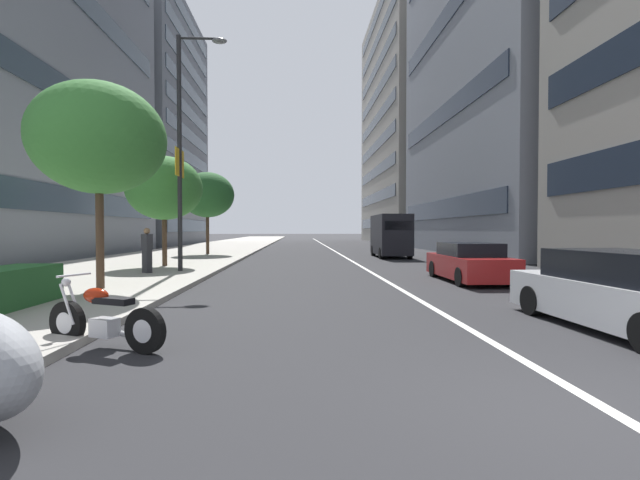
{
  "coord_description": "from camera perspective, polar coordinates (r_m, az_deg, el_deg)",
  "views": [
    {
      "loc": [
        -3.92,
        3.1,
        1.81
      ],
      "look_at": [
        12.82,
        2.28,
        1.43
      ],
      "focal_mm": 25.01,
      "sensor_mm": 36.0,
      "label": 1
    }
  ],
  "objects": [
    {
      "name": "ground_plane",
      "position": [
        5.32,
        35.29,
        -18.8
      ],
      "size": [
        400.0,
        400.0,
        0.0
      ],
      "primitive_type": "plane",
      "color": "#262628"
    },
    {
      "name": "sidewalk_right_plaza",
      "position": [
        34.87,
        -15.84,
        -1.6
      ],
      "size": [
        160.0,
        9.08,
        0.15
      ],
      "primitive_type": "cube",
      "color": "#A39E93",
      "rests_on": "ground"
    },
    {
      "name": "lane_centre_stripe",
      "position": [
        39.09,
        1.76,
        -1.34
      ],
      "size": [
        110.0,
        0.16,
        0.01
      ],
      "primitive_type": "cube",
      "color": "silver",
      "rests_on": "ground"
    },
    {
      "name": "motorcycle_mid_row",
      "position": [
        7.65,
        -25.94,
        -9.21
      ],
      "size": [
        1.06,
        2.1,
        1.12
      ],
      "rotation": [
        0.0,
        0.0,
        1.15
      ],
      "color": "black",
      "rests_on": "ground"
    },
    {
      "name": "car_far_down_avenue",
      "position": [
        9.69,
        34.41,
        -5.59
      ],
      "size": [
        4.66,
        2.0,
        1.44
      ],
      "rotation": [
        0.0,
        0.0,
        0.03
      ],
      "color": "silver",
      "rests_on": "ground"
    },
    {
      "name": "car_approaching_light",
      "position": [
        16.5,
        18.54,
        -2.8
      ],
      "size": [
        4.48,
        1.9,
        1.36
      ],
      "rotation": [
        0.0,
        0.0,
        -0.01
      ],
      "color": "maroon",
      "rests_on": "ground"
    },
    {
      "name": "delivery_van_ahead",
      "position": [
        29.67,
        9.01,
        0.66
      ],
      "size": [
        5.07,
        2.11,
        2.79
      ],
      "rotation": [
        0.0,
        0.0,
        -0.02
      ],
      "color": "black",
      "rests_on": "ground"
    },
    {
      "name": "street_lamp_with_banners",
      "position": [
        19.13,
        -16.84,
        12.66
      ],
      "size": [
        1.26,
        2.0,
        9.43
      ],
      "color": "#232326",
      "rests_on": "sidewalk_right_plaza"
    },
    {
      "name": "street_tree_by_lamp_post",
      "position": [
        14.29,
        -26.45,
        11.51
      ],
      "size": [
        3.67,
        3.67,
        5.79
      ],
      "color": "#473323",
      "rests_on": "sidewalk_right_plaza"
    },
    {
      "name": "street_tree_near_plaza_corner",
      "position": [
        21.79,
        -19.31,
        6.27
      ],
      "size": [
        3.44,
        3.44,
        5.04
      ],
      "color": "#473323",
      "rests_on": "sidewalk_right_plaza"
    },
    {
      "name": "street_tree_far_plaza",
      "position": [
        31.57,
        -14.22,
        5.61
      ],
      "size": [
        3.63,
        3.63,
        5.6
      ],
      "color": "#473323",
      "rests_on": "sidewalk_right_plaza"
    },
    {
      "name": "pedestrian_on_plaza",
      "position": [
        18.44,
        -21.26,
        -1.2
      ],
      "size": [
        0.45,
        0.48,
        1.74
      ],
      "rotation": [
        0.0,
        0.0,
        5.62
      ],
      "color": "#2D2D33",
      "rests_on": "sidewalk_right_plaza"
    },
    {
      "name": "office_tower_far_left_down_avenue",
      "position": [
        71.19,
        16.03,
        14.09
      ],
      "size": [
        29.99,
        21.65,
        35.25
      ],
      "color": "gray",
      "rests_on": "ground"
    },
    {
      "name": "office_tower_far_right_block",
      "position": [
        62.41,
        -26.38,
        12.98
      ],
      "size": [
        22.07,
        21.93,
        29.16
      ],
      "color": "slate",
      "rests_on": "ground"
    }
  ]
}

